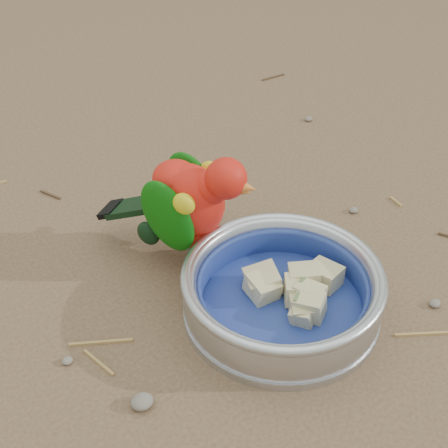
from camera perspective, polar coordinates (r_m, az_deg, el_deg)
ground at (r=0.83m, az=4.50°, el=-4.86°), size 60.00×60.00×0.00m
food_bowl at (r=0.79m, az=4.78°, el=-7.01°), size 0.22×0.22×0.02m
bowl_wall at (r=0.77m, az=4.89°, el=-5.42°), size 0.22×0.22×0.04m
fruit_wedges at (r=0.77m, az=4.86°, el=-5.80°), size 0.13×0.13×0.03m
lory_parrot at (r=0.81m, az=-2.84°, el=1.15°), size 0.17×0.21×0.15m
ground_debris at (r=0.87m, az=0.35°, el=-1.77°), size 0.90×0.80×0.01m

